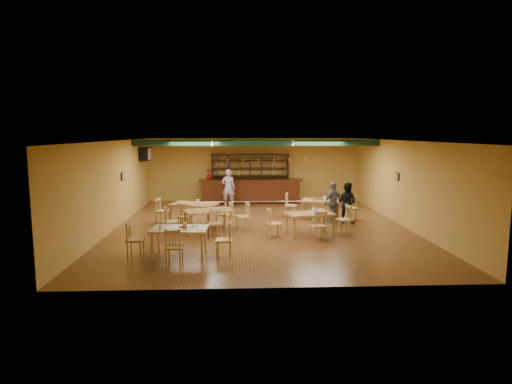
{
  "coord_description": "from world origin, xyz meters",
  "views": [
    {
      "loc": [
        -0.85,
        -14.79,
        3.27
      ],
      "look_at": [
        -0.14,
        0.6,
        1.15
      ],
      "focal_mm": 30.32,
      "sensor_mm": 36.0,
      "label": 1
    }
  ],
  "objects_px": {
    "dining_table_a": "(194,215)",
    "dining_table_b": "(320,209)",
    "near_table": "(180,242)",
    "patron_bar": "(228,188)",
    "dining_table_d": "(310,224)",
    "patron_right_a": "(347,202)",
    "bar_counter": "(251,191)",
    "dining_table_c": "(208,221)"
  },
  "relations": [
    {
      "from": "dining_table_b",
      "to": "patron_right_a",
      "type": "xyz_separation_m",
      "value": [
        0.8,
        -0.8,
        0.39
      ]
    },
    {
      "from": "dining_table_c",
      "to": "patron_right_a",
      "type": "xyz_separation_m",
      "value": [
        4.96,
        1.38,
        0.37
      ]
    },
    {
      "from": "dining_table_c",
      "to": "patron_right_a",
      "type": "height_order",
      "value": "patron_right_a"
    },
    {
      "from": "dining_table_d",
      "to": "patron_right_a",
      "type": "height_order",
      "value": "patron_right_a"
    },
    {
      "from": "dining_table_d",
      "to": "patron_bar",
      "type": "bearing_deg",
      "value": 102.7
    },
    {
      "from": "bar_counter",
      "to": "dining_table_d",
      "type": "height_order",
      "value": "bar_counter"
    },
    {
      "from": "bar_counter",
      "to": "dining_table_c",
      "type": "bearing_deg",
      "value": -105.17
    },
    {
      "from": "dining_table_d",
      "to": "patron_right_a",
      "type": "bearing_deg",
      "value": 36.43
    },
    {
      "from": "dining_table_d",
      "to": "near_table",
      "type": "distance_m",
      "value": 4.43
    },
    {
      "from": "bar_counter",
      "to": "dining_table_a",
      "type": "xyz_separation_m",
      "value": [
        -2.18,
        -4.81,
        -0.17
      ]
    },
    {
      "from": "dining_table_d",
      "to": "patron_bar",
      "type": "xyz_separation_m",
      "value": [
        -2.69,
        5.68,
        0.46
      ]
    },
    {
      "from": "dining_table_a",
      "to": "patron_bar",
      "type": "bearing_deg",
      "value": 92.87
    },
    {
      "from": "dining_table_d",
      "to": "patron_right_a",
      "type": "xyz_separation_m",
      "value": [
        1.69,
        1.94,
        0.38
      ]
    },
    {
      "from": "bar_counter",
      "to": "near_table",
      "type": "distance_m",
      "value": 8.99
    },
    {
      "from": "dining_table_a",
      "to": "dining_table_c",
      "type": "xyz_separation_m",
      "value": [
        0.57,
        -1.13,
        -0.01
      ]
    },
    {
      "from": "bar_counter",
      "to": "patron_bar",
      "type": "relative_size",
      "value": 2.86
    },
    {
      "from": "dining_table_a",
      "to": "dining_table_b",
      "type": "relative_size",
      "value": 1.11
    },
    {
      "from": "near_table",
      "to": "patron_bar",
      "type": "distance_m",
      "value": 7.99
    },
    {
      "from": "near_table",
      "to": "dining_table_c",
      "type": "bearing_deg",
      "value": 81.5
    },
    {
      "from": "dining_table_a",
      "to": "patron_right_a",
      "type": "bearing_deg",
      "value": 21.55
    },
    {
      "from": "dining_table_b",
      "to": "dining_table_d",
      "type": "bearing_deg",
      "value": -89.61
    },
    {
      "from": "dining_table_d",
      "to": "near_table",
      "type": "relative_size",
      "value": 1.02
    },
    {
      "from": "dining_table_b",
      "to": "dining_table_c",
      "type": "relative_size",
      "value": 0.93
    },
    {
      "from": "dining_table_a",
      "to": "dining_table_d",
      "type": "height_order",
      "value": "dining_table_a"
    },
    {
      "from": "dining_table_b",
      "to": "patron_bar",
      "type": "xyz_separation_m",
      "value": [
        -3.58,
        2.94,
        0.48
      ]
    },
    {
      "from": "dining_table_b",
      "to": "patron_right_a",
      "type": "relative_size",
      "value": 0.95
    },
    {
      "from": "patron_right_a",
      "to": "dining_table_a",
      "type": "bearing_deg",
      "value": 40.59
    },
    {
      "from": "dining_table_b",
      "to": "near_table",
      "type": "bearing_deg",
      "value": -115.39
    },
    {
      "from": "dining_table_a",
      "to": "patron_bar",
      "type": "height_order",
      "value": "patron_bar"
    },
    {
      "from": "bar_counter",
      "to": "dining_table_b",
      "type": "height_order",
      "value": "bar_counter"
    },
    {
      "from": "dining_table_c",
      "to": "dining_table_d",
      "type": "xyz_separation_m",
      "value": [
        3.27,
        -0.57,
        -0.01
      ]
    },
    {
      "from": "dining_table_b",
      "to": "dining_table_d",
      "type": "relative_size",
      "value": 0.96
    },
    {
      "from": "patron_right_a",
      "to": "bar_counter",
      "type": "bearing_deg",
      "value": -15.71
    },
    {
      "from": "dining_table_b",
      "to": "near_table",
      "type": "distance_m",
      "value": 6.85
    },
    {
      "from": "near_table",
      "to": "patron_bar",
      "type": "bearing_deg",
      "value": 84.88
    },
    {
      "from": "dining_table_c",
      "to": "patron_bar",
      "type": "xyz_separation_m",
      "value": [
        0.58,
        5.12,
        0.45
      ]
    },
    {
      "from": "dining_table_a",
      "to": "patron_right_a",
      "type": "xyz_separation_m",
      "value": [
        5.53,
        0.25,
        0.35
      ]
    },
    {
      "from": "dining_table_a",
      "to": "near_table",
      "type": "distance_m",
      "value": 3.9
    },
    {
      "from": "dining_table_c",
      "to": "dining_table_d",
      "type": "bearing_deg",
      "value": -28.17
    },
    {
      "from": "dining_table_d",
      "to": "patron_bar",
      "type": "distance_m",
      "value": 6.3
    },
    {
      "from": "patron_bar",
      "to": "bar_counter",
      "type": "bearing_deg",
      "value": -139.17
    },
    {
      "from": "bar_counter",
      "to": "patron_right_a",
      "type": "relative_size",
      "value": 3.2
    }
  ]
}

